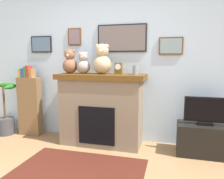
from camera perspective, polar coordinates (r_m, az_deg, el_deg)
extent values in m
cube|color=silver|center=(3.77, -0.60, 6.98)|extent=(5.20, 0.12, 2.60)
cube|color=black|center=(3.66, 2.51, 12.97)|extent=(0.79, 0.02, 0.44)
cube|color=slate|center=(3.65, 2.47, 12.98)|extent=(0.75, 0.00, 0.40)
cube|color=brown|center=(3.92, -9.55, 13.14)|extent=(0.23, 0.02, 0.28)
cube|color=slate|center=(3.91, -9.62, 13.15)|extent=(0.19, 0.00, 0.24)
cube|color=black|center=(4.22, -17.59, 10.94)|extent=(0.40, 0.02, 0.29)
cube|color=slate|center=(4.21, -17.67, 10.94)|extent=(0.36, 0.00, 0.25)
cube|color=brown|center=(3.56, 14.81, 10.71)|extent=(0.36, 0.02, 0.26)
cube|color=#809D9F|center=(3.55, 14.80, 10.72)|extent=(0.32, 0.00, 0.22)
cube|color=#81705A|center=(3.58, -2.62, -5.65)|extent=(1.25, 0.52, 1.05)
cube|color=brown|center=(3.49, -2.68, 3.36)|extent=(1.37, 0.58, 0.08)
cube|color=black|center=(3.38, -4.00, -9.24)|extent=(0.56, 0.02, 0.58)
cube|color=brown|center=(4.24, -20.21, -4.07)|extent=(0.40, 0.16, 1.03)
cube|color=gold|center=(4.25, -22.14, 3.91)|extent=(0.04, 0.13, 0.15)
cube|color=#284E8B|center=(4.21, -21.55, 3.98)|extent=(0.05, 0.13, 0.16)
cube|color=#397936|center=(4.18, -20.99, 4.20)|extent=(0.04, 0.13, 0.19)
cube|color=#AC2E25|center=(4.15, -20.42, 4.32)|extent=(0.05, 0.13, 0.21)
cube|color=#A06F3E|center=(4.12, -19.72, 3.95)|extent=(0.06, 0.13, 0.15)
cylinder|color=#3F3F44|center=(4.52, -25.50, -8.44)|extent=(0.30, 0.30, 0.30)
cylinder|color=brown|center=(4.42, -25.84, -2.97)|extent=(0.04, 0.04, 0.58)
ellipsoid|color=#1F6821|center=(4.30, -24.44, 0.65)|extent=(0.15, 0.37, 0.08)
ellipsoid|color=#206612|center=(4.51, -25.68, 1.05)|extent=(0.37, 0.25, 0.08)
cube|color=black|center=(3.50, 22.46, -11.76)|extent=(0.75, 0.40, 0.44)
cube|color=black|center=(3.43, 22.68, -7.94)|extent=(0.20, 0.14, 0.04)
cube|color=black|center=(3.38, 22.86, -4.73)|extent=(0.58, 0.03, 0.35)
cube|color=black|center=(3.36, 22.89, -4.79)|extent=(0.54, 0.00, 0.31)
cube|color=#4D1E14|center=(2.94, -8.52, -19.77)|extent=(1.59, 1.04, 0.01)
cylinder|color=gray|center=(3.34, 6.00, 4.99)|extent=(0.09, 0.09, 0.14)
cube|color=brown|center=(3.39, 1.66, 5.37)|extent=(0.11, 0.08, 0.17)
cylinder|color=white|center=(3.35, 1.49, 5.81)|extent=(0.09, 0.01, 0.09)
sphere|color=#8C5A40|center=(3.66, -10.66, 5.94)|extent=(0.24, 0.24, 0.24)
sphere|color=#8C5A40|center=(3.66, -10.74, 8.73)|extent=(0.17, 0.17, 0.17)
sphere|color=#8C5A40|center=(3.68, -11.61, 9.50)|extent=(0.06, 0.06, 0.06)
sphere|color=#8C5A40|center=(3.63, -9.90, 9.57)|extent=(0.06, 0.06, 0.06)
sphere|color=beige|center=(3.59, -11.21, 8.60)|extent=(0.05, 0.05, 0.05)
sphere|color=#A1968F|center=(3.56, -7.31, 5.75)|extent=(0.21, 0.21, 0.21)
sphere|color=#A1968F|center=(3.56, -7.35, 8.31)|extent=(0.15, 0.15, 0.15)
sphere|color=#A1968F|center=(3.58, -8.17, 9.03)|extent=(0.05, 0.05, 0.05)
sphere|color=#A1968F|center=(3.54, -6.56, 9.07)|extent=(0.05, 0.05, 0.05)
sphere|color=beige|center=(3.50, -7.74, 8.19)|extent=(0.05, 0.05, 0.05)
sphere|color=tan|center=(3.46, -2.56, 6.36)|extent=(0.29, 0.29, 0.29)
sphere|color=tan|center=(3.46, -2.58, 9.92)|extent=(0.21, 0.21, 0.21)
sphere|color=tan|center=(3.48, -3.74, 10.92)|extent=(0.07, 0.07, 0.07)
sphere|color=tan|center=(3.44, -1.42, 10.97)|extent=(0.07, 0.07, 0.07)
sphere|color=beige|center=(3.38, -3.01, 9.79)|extent=(0.06, 0.06, 0.06)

